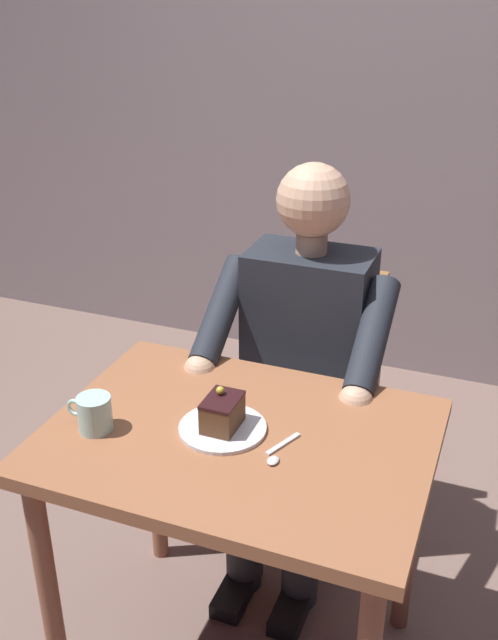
{
  "coord_description": "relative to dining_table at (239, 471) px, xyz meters",
  "views": [
    {
      "loc": [
        -0.54,
        1.32,
        1.73
      ],
      "look_at": [
        0.01,
        -0.1,
        1.0
      ],
      "focal_mm": 40.7,
      "sensor_mm": 36.0,
      "label": 1
    }
  ],
  "objects": [
    {
      "name": "cake_slice",
      "position": [
        0.04,
        -0.0,
        0.16
      ],
      "size": [
        0.08,
        0.11,
        0.1
      ],
      "color": "brown",
      "rests_on": "dessert_plate"
    },
    {
      "name": "cafe_rear_panel",
      "position": [
        0.0,
        -1.85,
        0.86
      ],
      "size": [
        6.4,
        0.12,
        3.0
      ],
      "primitive_type": "cube",
      "color": "gray",
      "rests_on": "ground"
    },
    {
      "name": "coffee_cup",
      "position": [
        0.32,
        0.11,
        0.16
      ],
      "size": [
        0.12,
        0.08,
        0.09
      ],
      "color": "#ADDCD3",
      "rests_on": "dining_table"
    },
    {
      "name": "dessert_spoon",
      "position": [
        -0.11,
        0.04,
        0.11
      ],
      "size": [
        0.05,
        0.14,
        0.01
      ],
      "color": "silver",
      "rests_on": "dining_table"
    },
    {
      "name": "dessert_plate",
      "position": [
        0.04,
        -0.0,
        0.11
      ],
      "size": [
        0.21,
        0.21,
        0.01
      ],
      "primitive_type": "cylinder",
      "color": "white",
      "rests_on": "dining_table"
    },
    {
      "name": "chair",
      "position": [
        0.0,
        -0.65,
        -0.15
      ],
      "size": [
        0.42,
        0.42,
        0.89
      ],
      "color": "olive",
      "rests_on": "ground"
    },
    {
      "name": "dining_table",
      "position": [
        0.0,
        0.0,
        0.0
      ],
      "size": [
        0.9,
        0.67,
        0.75
      ],
      "color": "#985C3A",
      "rests_on": "ground"
    },
    {
      "name": "seated_person",
      "position": [
        -0.0,
        -0.48,
        0.02
      ],
      "size": [
        0.53,
        0.58,
        1.27
      ],
      "color": "#242931",
      "rests_on": "ground"
    }
  ]
}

